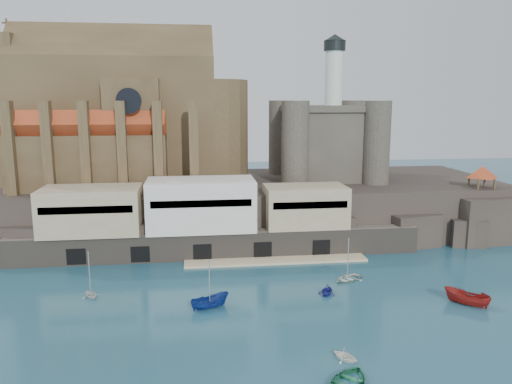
{
  "coord_description": "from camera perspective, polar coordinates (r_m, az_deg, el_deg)",
  "views": [
    {
      "loc": [
        -11.05,
        -59.55,
        26.25
      ],
      "look_at": [
        0.43,
        32.0,
        9.06
      ],
      "focal_mm": 35.0,
      "sensor_mm": 36.0,
      "label": 1
    }
  ],
  "objects": [
    {
      "name": "quay",
      "position": [
        85.06,
        -6.37,
        -3.24
      ],
      "size": [
        70.0,
        12.0,
        13.05
      ],
      "color": "#5F564C",
      "rests_on": "ground"
    },
    {
      "name": "castle_keep",
      "position": [
        104.52,
        7.96,
        6.1
      ],
      "size": [
        21.2,
        21.2,
        29.3
      ],
      "color": "#403B32",
      "rests_on": "promontory"
    },
    {
      "name": "boat_2",
      "position": [
        65.75,
        -5.29,
        -13.02
      ],
      "size": [
        2.62,
        2.6,
        5.26
      ],
      "primitive_type": "imported",
      "rotation": [
        0.0,
        0.0,
        1.96
      ],
      "color": "navy",
      "rests_on": "ground"
    },
    {
      "name": "boat_4",
      "position": [
        72.18,
        -18.34,
        -11.33
      ],
      "size": [
        3.02,
        2.72,
        2.98
      ],
      "primitive_type": "imported",
      "rotation": [
        0.0,
        0.0,
        3.71
      ],
      "color": "silver",
      "rests_on": "ground"
    },
    {
      "name": "rock_outcrop",
      "position": [
        102.95,
        24.11,
        -2.86
      ],
      "size": [
        14.5,
        10.5,
        8.7
      ],
      "color": "black",
      "rests_on": "ground"
    },
    {
      "name": "boat_6",
      "position": [
        75.93,
        10.39,
        -9.85
      ],
      "size": [
        2.77,
        3.53,
        4.95
      ],
      "primitive_type": "imported",
      "rotation": [
        0.0,
        0.0,
        5.28
      ],
      "color": "beige",
      "rests_on": "ground"
    },
    {
      "name": "boat_5",
      "position": [
        71.8,
        22.9,
        -11.76
      ],
      "size": [
        3.14,
        3.13,
        5.82
      ],
      "primitive_type": "imported",
      "rotation": [
        0.0,
        0.0,
        3.96
      ],
      "color": "maroon",
      "rests_on": "ground"
    },
    {
      "name": "boat_1",
      "position": [
        54.65,
        10.12,
        -18.33
      ],
      "size": [
        2.96,
        2.79,
        2.95
      ],
      "primitive_type": "imported",
      "rotation": [
        0.0,
        0.0,
        0.66
      ],
      "color": "white",
      "rests_on": "ground"
    },
    {
      "name": "ground",
      "position": [
        66.01,
        3.16,
        -12.89
      ],
      "size": [
        300.0,
        300.0,
        0.0
      ],
      "primitive_type": "plane",
      "color": "navy",
      "rests_on": "ground"
    },
    {
      "name": "church",
      "position": [
        102.32,
        -14.63,
        7.91
      ],
      "size": [
        47.0,
        25.93,
        30.51
      ],
      "color": "#493922",
      "rests_on": "promontory"
    },
    {
      "name": "boat_7",
      "position": [
        70.29,
        8.1,
        -11.48
      ],
      "size": [
        3.27,
        2.88,
        3.24
      ],
      "primitive_type": "imported",
      "rotation": [
        0.0,
        0.0,
        5.76
      ],
      "color": "navy",
      "rests_on": "ground"
    },
    {
      "name": "promontory",
      "position": [
        101.77,
        -0.87,
        -1.54
      ],
      "size": [
        100.0,
        36.0,
        10.0
      ],
      "color": "black",
      "rests_on": "ground"
    },
    {
      "name": "pavilion",
      "position": [
        101.56,
        24.44,
        1.96
      ],
      "size": [
        6.4,
        6.4,
        5.4
      ],
      "color": "#493922",
      "rests_on": "rock_outcrop"
    }
  ]
}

